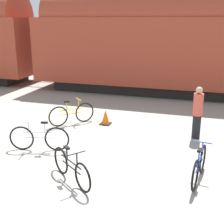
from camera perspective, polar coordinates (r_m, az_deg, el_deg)
name	(u,v)px	position (r m, az deg, el deg)	size (l,w,h in m)	color
ground_plane	(97,168)	(8.47, -2.83, -10.16)	(80.00, 80.00, 0.00)	gray
freight_train	(158,40)	(16.57, 8.35, 12.98)	(40.85, 3.05, 5.34)	black
rail_near	(153,95)	(16.28, 7.53, 3.03)	(52.85, 0.07, 0.01)	#4C4238
rail_far	(158,90)	(17.66, 8.35, 4.07)	(52.85, 0.07, 0.01)	#4C4238
bicycle_black	(71,168)	(7.70, -7.47, -10.07)	(1.47, 1.14, 0.89)	black
bicycle_blue	(199,166)	(7.98, 15.65, -9.46)	(0.46, 1.72, 0.93)	black
bicycle_silver	(39,138)	(9.62, -13.18, -4.64)	(1.79, 0.54, 0.94)	black
bicycle_yellow	(72,114)	(11.77, -7.36, -0.33)	(1.27, 1.38, 0.95)	black
person_in_red	(197,112)	(10.57, 15.36, -0.08)	(0.32, 0.32, 1.74)	black
traffic_cone	(106,118)	(11.71, -1.19, -1.03)	(0.40, 0.40, 0.55)	black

